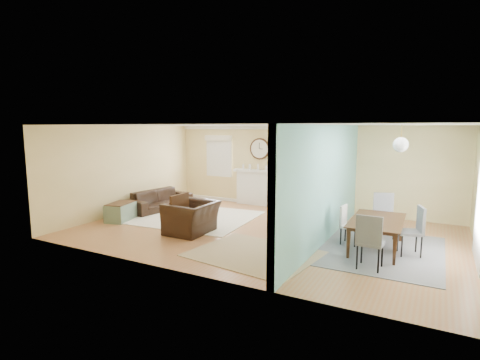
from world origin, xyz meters
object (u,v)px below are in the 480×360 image
object	(u,v)px
sofa	(160,200)
eames_chair	(192,218)
green_chair	(303,203)
credenza	(328,208)
dining_table	(378,235)

from	to	relation	value
sofa	eames_chair	xyz separation A→B (m)	(2.39, -1.65, 0.07)
sofa	green_chair	size ratio (longest dim) A/B	2.90
green_chair	credenza	size ratio (longest dim) A/B	0.48
eames_chair	green_chair	xyz separation A→B (m)	(1.70, 3.22, -0.05)
credenza	dining_table	world-z (taller)	credenza
green_chair	credenza	xyz separation A→B (m)	(0.94, -0.64, 0.07)
dining_table	sofa	bearing A→B (deg)	81.20
eames_chair	green_chair	world-z (taller)	eames_chair
green_chair	sofa	bearing A→B (deg)	32.51
green_chair	dining_table	size ratio (longest dim) A/B	0.40
green_chair	dining_table	xyz separation A→B (m)	(2.47, -2.40, -0.01)
eames_chair	green_chair	bearing A→B (deg)	152.09
green_chair	dining_table	bearing A→B (deg)	147.34
sofa	green_chair	xyz separation A→B (m)	(4.09, 1.56, 0.02)
eames_chair	dining_table	xyz separation A→B (m)	(4.17, 0.81, -0.06)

